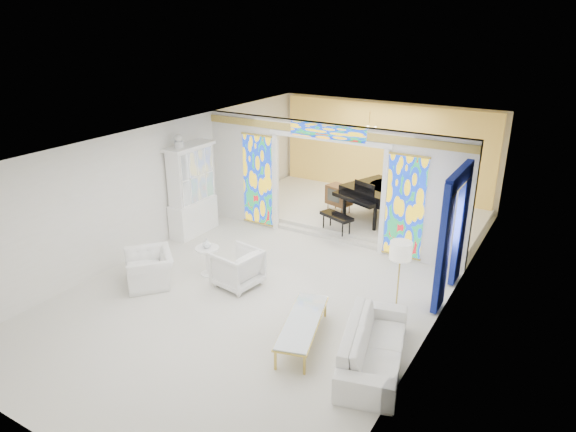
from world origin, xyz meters
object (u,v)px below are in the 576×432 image
Objects in this scene: armchair_right at (237,268)px; grand_piano at (385,192)px; china_cabinet at (192,191)px; coffee_table at (303,322)px; sofa at (374,345)px; armchair_left at (149,268)px; tv_console at (339,195)px.

grand_piano is at bearing 172.39° from armchair_right.
china_cabinet is at bearing -114.38° from armchair_right.
armchair_right is 2.43m from coffee_table.
grand_piano is (-2.07, 5.85, 0.60)m from sofa.
sofa is (3.49, -1.00, -0.06)m from armchair_right.
coffee_table is at bearing -30.05° from china_cabinet.
armchair_left is 5.15m from sofa.
armchair_left is 0.55× the size of coffee_table.
armchair_right is at bearing 68.39° from armchair_left.
sofa is at bearing 2.65° from coffee_table.
china_cabinet is 4.09m from tv_console.
armchair_right is 3.63m from sofa.
armchair_left is 0.37× the size of grand_piano.
tv_console reaches higher than sofa.
sofa reaches higher than coffee_table.
sofa is 1.31m from coffee_table.
coffee_table is at bearing 72.73° from armchair_right.
armchair_left is (1.02, -2.64, -0.82)m from china_cabinet.
armchair_right is 4.67m from tv_console.
sofa is 0.81× the size of grand_piano.
armchair_right is (1.66, 0.89, 0.06)m from armchair_left.
armchair_right is at bearing 153.99° from coffee_table.
grand_piano reaches higher than armchair_right.
grand_piano is (3.08, 5.74, 0.59)m from armchair_left.
china_cabinet reaches higher than armchair_right.
armchair_left is at bearing -91.97° from tv_console.
armchair_right is at bearing 59.46° from sofa.
sofa is (5.15, -0.11, -0.01)m from armchair_left.
armchair_left is 1.39× the size of tv_console.
armchair_right is at bearing -84.99° from grand_piano.
armchair_right is 5.08m from grand_piano.
sofa is 6.59m from tv_console.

